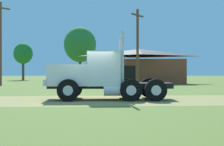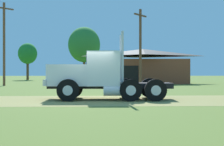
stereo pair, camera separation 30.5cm
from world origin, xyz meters
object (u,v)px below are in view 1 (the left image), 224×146
(shed_building, at_px, (139,67))
(utility_pole_far, at_px, (138,45))
(truck_foreground_white, at_px, (97,76))
(utility_pole_near, at_px, (1,42))

(shed_building, relative_size, utility_pole_far, 1.51)
(truck_foreground_white, bearing_deg, utility_pole_near, 119.71)
(shed_building, height_order, utility_pole_far, utility_pole_far)
(utility_pole_near, bearing_deg, utility_pole_far, -9.64)
(truck_foreground_white, height_order, utility_pole_near, utility_pole_near)
(utility_pole_near, distance_m, utility_pole_far, 14.39)
(truck_foreground_white, relative_size, shed_building, 0.57)
(shed_building, relative_size, utility_pole_near, 1.33)
(truck_foreground_white, height_order, shed_building, shed_building)
(truck_foreground_white, distance_m, utility_pole_near, 20.31)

